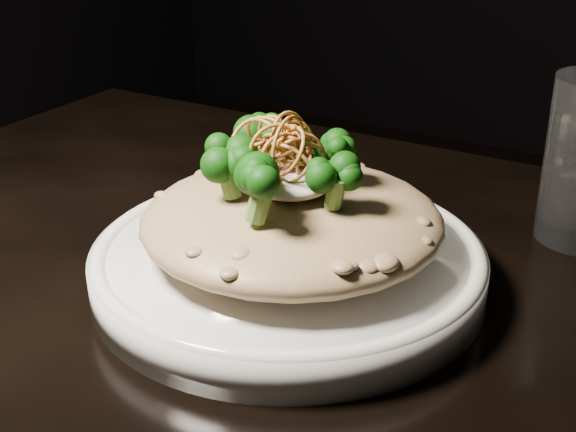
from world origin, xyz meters
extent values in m
cube|color=black|center=(0.00, 0.00, 0.73)|extent=(1.10, 0.80, 0.04)
cylinder|color=black|center=(-0.48, 0.33, 0.35)|extent=(0.05, 0.05, 0.71)
cylinder|color=silver|center=(-0.09, 0.07, 0.76)|extent=(0.28, 0.28, 0.03)
ellipsoid|color=brown|center=(-0.08, 0.07, 0.80)|extent=(0.21, 0.21, 0.05)
ellipsoid|color=white|center=(-0.08, 0.06, 0.83)|extent=(0.06, 0.06, 0.02)
camera|label=1|loc=(0.17, -0.37, 1.04)|focal=50.00mm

